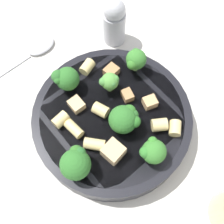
# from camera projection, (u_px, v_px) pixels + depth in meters

# --- Properties ---
(ground_plane) EXTENTS (2.00, 2.00, 0.00)m
(ground_plane) POSITION_uv_depth(u_px,v_px,m) (112.00, 125.00, 0.44)
(ground_plane) COLOR beige
(pasta_bowl) EXTENTS (0.23, 0.23, 0.04)m
(pasta_bowl) POSITION_uv_depth(u_px,v_px,m) (112.00, 119.00, 0.42)
(pasta_bowl) COLOR black
(pasta_bowl) RESTS_ON ground_plane
(broccoli_floret_0) EXTENTS (0.04, 0.03, 0.04)m
(broccoli_floret_0) POSITION_uv_depth(u_px,v_px,m) (153.00, 151.00, 0.36)
(broccoli_floret_0) COLOR #93B766
(broccoli_floret_0) RESTS_ON pasta_bowl
(broccoli_floret_1) EXTENTS (0.03, 0.03, 0.04)m
(broccoli_floret_1) POSITION_uv_depth(u_px,v_px,m) (110.00, 82.00, 0.40)
(broccoli_floret_1) COLOR #93B766
(broccoli_floret_1) RESTS_ON pasta_bowl
(broccoli_floret_2) EXTENTS (0.04, 0.04, 0.04)m
(broccoli_floret_2) POSITION_uv_depth(u_px,v_px,m) (125.00, 119.00, 0.38)
(broccoli_floret_2) COLOR #84AD60
(broccoli_floret_2) RESTS_ON pasta_bowl
(broccoli_floret_3) EXTENTS (0.04, 0.03, 0.04)m
(broccoli_floret_3) POSITION_uv_depth(u_px,v_px,m) (66.00, 79.00, 0.40)
(broccoli_floret_3) COLOR #84AD60
(broccoli_floret_3) RESTS_ON pasta_bowl
(broccoli_floret_4) EXTENTS (0.03, 0.03, 0.04)m
(broccoli_floret_4) POSITION_uv_depth(u_px,v_px,m) (136.00, 60.00, 0.42)
(broccoli_floret_4) COLOR #93B766
(broccoli_floret_4) RESTS_ON pasta_bowl
(broccoli_floret_5) EXTENTS (0.04, 0.04, 0.05)m
(broccoli_floret_5) POSITION_uv_depth(u_px,v_px,m) (76.00, 163.00, 0.35)
(broccoli_floret_5) COLOR #93B766
(broccoli_floret_5) RESTS_ON pasta_bowl
(rigatoni_0) EXTENTS (0.03, 0.03, 0.02)m
(rigatoni_0) POSITION_uv_depth(u_px,v_px,m) (101.00, 110.00, 0.40)
(rigatoni_0) COLOR #E0C67F
(rigatoni_0) RESTS_ON pasta_bowl
(rigatoni_1) EXTENTS (0.03, 0.03, 0.02)m
(rigatoni_1) POSITION_uv_depth(u_px,v_px,m) (94.00, 144.00, 0.38)
(rigatoni_1) COLOR #E0C67F
(rigatoni_1) RESTS_ON pasta_bowl
(rigatoni_2) EXTENTS (0.03, 0.03, 0.01)m
(rigatoni_2) POSITION_uv_depth(u_px,v_px,m) (74.00, 129.00, 0.39)
(rigatoni_2) COLOR #E0C67F
(rigatoni_2) RESTS_ON pasta_bowl
(rigatoni_3) EXTENTS (0.02, 0.03, 0.02)m
(rigatoni_3) POSITION_uv_depth(u_px,v_px,m) (175.00, 128.00, 0.39)
(rigatoni_3) COLOR #E0C67F
(rigatoni_3) RESTS_ON pasta_bowl
(rigatoni_4) EXTENTS (0.03, 0.03, 0.02)m
(rigatoni_4) POSITION_uv_depth(u_px,v_px,m) (61.00, 120.00, 0.39)
(rigatoni_4) COLOR #E0C67F
(rigatoni_4) RESTS_ON pasta_bowl
(rigatoni_5) EXTENTS (0.02, 0.02, 0.02)m
(rigatoni_5) POSITION_uv_depth(u_px,v_px,m) (159.00, 125.00, 0.39)
(rigatoni_5) COLOR #E0C67F
(rigatoni_5) RESTS_ON pasta_bowl
(rigatoni_6) EXTENTS (0.03, 0.03, 0.02)m
(rigatoni_6) POSITION_uv_depth(u_px,v_px,m) (87.00, 67.00, 0.43)
(rigatoni_6) COLOR #E0C67F
(rigatoni_6) RESTS_ON pasta_bowl
(chicken_chunk_0) EXTENTS (0.02, 0.02, 0.01)m
(chicken_chunk_0) POSITION_uv_depth(u_px,v_px,m) (150.00, 103.00, 0.41)
(chicken_chunk_0) COLOR tan
(chicken_chunk_0) RESTS_ON pasta_bowl
(chicken_chunk_1) EXTENTS (0.02, 0.02, 0.01)m
(chicken_chunk_1) POSITION_uv_depth(u_px,v_px,m) (127.00, 95.00, 0.41)
(chicken_chunk_1) COLOR #A87A4C
(chicken_chunk_1) RESTS_ON pasta_bowl
(chicken_chunk_2) EXTENTS (0.03, 0.03, 0.01)m
(chicken_chunk_2) POSITION_uv_depth(u_px,v_px,m) (76.00, 104.00, 0.41)
(chicken_chunk_2) COLOR tan
(chicken_chunk_2) RESTS_ON pasta_bowl
(chicken_chunk_3) EXTENTS (0.03, 0.03, 0.02)m
(chicken_chunk_3) POSITION_uv_depth(u_px,v_px,m) (113.00, 152.00, 0.37)
(chicken_chunk_3) COLOR tan
(chicken_chunk_3) RESTS_ON pasta_bowl
(chicken_chunk_4) EXTENTS (0.03, 0.03, 0.01)m
(chicken_chunk_4) POSITION_uv_depth(u_px,v_px,m) (111.00, 71.00, 0.43)
(chicken_chunk_4) COLOR #A87A4C
(chicken_chunk_4) RESTS_ON pasta_bowl
(pepper_shaker) EXTENTS (0.04, 0.04, 0.09)m
(pepper_shaker) POSITION_uv_depth(u_px,v_px,m) (114.00, 21.00, 0.47)
(pepper_shaker) COLOR #B2B2B7
(pepper_shaker) RESTS_ON ground_plane
(spoon) EXTENTS (0.16, 0.09, 0.01)m
(spoon) POSITION_uv_depth(u_px,v_px,m) (31.00, 52.00, 0.50)
(spoon) COLOR silver
(spoon) RESTS_ON ground_plane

